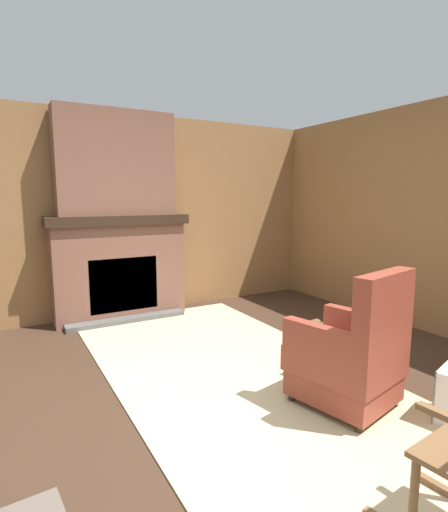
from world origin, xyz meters
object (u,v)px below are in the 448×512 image
(oil_lamp_vase, at_px, (64,206))
(decorative_plate_on_mantel, at_px, (125,204))
(firewood_stack, at_px, (314,331))
(storage_case, at_px, (147,208))
(armchair, at_px, (350,358))

(oil_lamp_vase, height_order, decorative_plate_on_mantel, oil_lamp_vase)
(oil_lamp_vase, bearing_deg, decorative_plate_on_mantel, 91.68)
(firewood_stack, relative_size, storage_case, 2.40)
(oil_lamp_vase, relative_size, decorative_plate_on_mantel, 1.21)
(oil_lamp_vase, xyz_separation_m, storage_case, (0.00, 0.95, -0.04))
(decorative_plate_on_mantel, bearing_deg, storage_case, 85.74)
(storage_case, bearing_deg, oil_lamp_vase, -90.01)
(firewood_stack, relative_size, decorative_plate_on_mantel, 1.93)
(oil_lamp_vase, bearing_deg, armchair, 25.53)
(oil_lamp_vase, bearing_deg, firewood_stack, 51.40)
(armchair, xyz_separation_m, firewood_stack, (-1.19, 0.76, -0.30))
(firewood_stack, height_order, decorative_plate_on_mantel, decorative_plate_on_mantel)
(armchair, distance_m, decorative_plate_on_mantel, 3.16)
(storage_case, height_order, decorative_plate_on_mantel, decorative_plate_on_mantel)
(armchair, relative_size, decorative_plate_on_mantel, 3.84)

